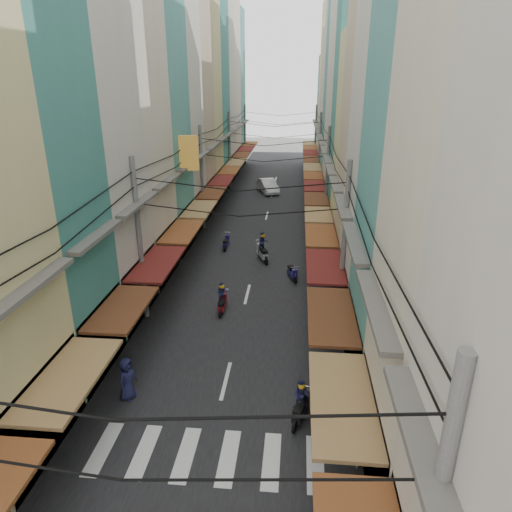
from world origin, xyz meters
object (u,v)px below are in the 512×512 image
Objects in this scene: bicycle at (402,358)px; traffic_sign at (361,416)px; white_car at (268,192)px; market_umbrella at (385,344)px.

traffic_sign reaches higher than bicycle.
white_car is at bearing 16.98° from bicycle.
market_umbrella is at bearing 152.90° from bicycle.
white_car is 3.45× the size of bicycle.
bicycle is at bearing 66.80° from traffic_sign.
market_umbrella is (6.62, -33.14, 2.19)m from white_car.
bicycle is 0.59× the size of market_umbrella.
traffic_sign is (-1.34, -3.89, -0.15)m from market_umbrella.
white_car is at bearing 101.31° from market_umbrella.
white_car is at bearing 98.13° from traffic_sign.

